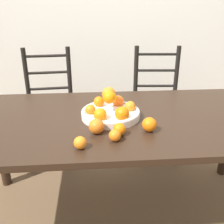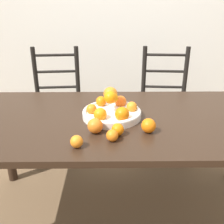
{
  "view_description": "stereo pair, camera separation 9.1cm",
  "coord_description": "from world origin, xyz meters",
  "px_view_note": "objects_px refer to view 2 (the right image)",
  "views": [
    {
      "loc": [
        -0.19,
        -1.42,
        1.37
      ],
      "look_at": [
        -0.09,
        -0.1,
        0.81
      ],
      "focal_mm": 42.0,
      "sensor_mm": 36.0,
      "label": 1
    },
    {
      "loc": [
        -0.1,
        -1.42,
        1.37
      ],
      "look_at": [
        -0.09,
        -0.1,
        0.81
      ],
      "focal_mm": 42.0,
      "sensor_mm": 36.0,
      "label": 2
    }
  ],
  "objects_px": {
    "fruit_bowl": "(112,110)",
    "chair_right": "(164,107)",
    "orange_loose_1": "(95,126)",
    "orange_loose_2": "(149,126)",
    "orange_loose_4": "(118,130)",
    "chair_left": "(58,107)",
    "orange_loose_3": "(77,142)",
    "orange_loose_0": "(112,135)"
  },
  "relations": [
    {
      "from": "fruit_bowl",
      "to": "chair_right",
      "type": "distance_m",
      "value": 0.98
    },
    {
      "from": "orange_loose_1",
      "to": "chair_right",
      "type": "relative_size",
      "value": 0.08
    },
    {
      "from": "orange_loose_2",
      "to": "chair_right",
      "type": "relative_size",
      "value": 0.08
    },
    {
      "from": "orange_loose_4",
      "to": "chair_left",
      "type": "bearing_deg",
      "value": 116.71
    },
    {
      "from": "fruit_bowl",
      "to": "orange_loose_1",
      "type": "distance_m",
      "value": 0.22
    },
    {
      "from": "chair_left",
      "to": "chair_right",
      "type": "relative_size",
      "value": 1.0
    },
    {
      "from": "fruit_bowl",
      "to": "orange_loose_3",
      "type": "height_order",
      "value": "fruit_bowl"
    },
    {
      "from": "orange_loose_4",
      "to": "chair_right",
      "type": "distance_m",
      "value": 1.16
    },
    {
      "from": "orange_loose_1",
      "to": "orange_loose_4",
      "type": "relative_size",
      "value": 1.25
    },
    {
      "from": "fruit_bowl",
      "to": "orange_loose_4",
      "type": "xyz_separation_m",
      "value": [
        0.03,
        -0.23,
        -0.01
      ]
    },
    {
      "from": "orange_loose_4",
      "to": "orange_loose_2",
      "type": "bearing_deg",
      "value": 10.69
    },
    {
      "from": "orange_loose_2",
      "to": "orange_loose_4",
      "type": "distance_m",
      "value": 0.16
    },
    {
      "from": "orange_loose_3",
      "to": "chair_left",
      "type": "height_order",
      "value": "chair_left"
    },
    {
      "from": "orange_loose_0",
      "to": "orange_loose_2",
      "type": "xyz_separation_m",
      "value": [
        0.19,
        0.09,
        0.01
      ]
    },
    {
      "from": "orange_loose_3",
      "to": "chair_right",
      "type": "bearing_deg",
      "value": 60.15
    },
    {
      "from": "fruit_bowl",
      "to": "orange_loose_4",
      "type": "relative_size",
      "value": 5.36
    },
    {
      "from": "fruit_bowl",
      "to": "orange_loose_3",
      "type": "xyz_separation_m",
      "value": [
        -0.17,
        -0.35,
        -0.01
      ]
    },
    {
      "from": "orange_loose_0",
      "to": "orange_loose_1",
      "type": "relative_size",
      "value": 0.75
    },
    {
      "from": "fruit_bowl",
      "to": "chair_right",
      "type": "bearing_deg",
      "value": 58.46
    },
    {
      "from": "orange_loose_3",
      "to": "chair_left",
      "type": "bearing_deg",
      "value": 105.6
    },
    {
      "from": "fruit_bowl",
      "to": "orange_loose_4",
      "type": "height_order",
      "value": "fruit_bowl"
    },
    {
      "from": "orange_loose_1",
      "to": "orange_loose_2",
      "type": "xyz_separation_m",
      "value": [
        0.28,
        0.0,
        -0.0
      ]
    },
    {
      "from": "fruit_bowl",
      "to": "orange_loose_0",
      "type": "height_order",
      "value": "fruit_bowl"
    },
    {
      "from": "orange_loose_0",
      "to": "chair_left",
      "type": "distance_m",
      "value": 1.22
    },
    {
      "from": "fruit_bowl",
      "to": "orange_loose_2",
      "type": "distance_m",
      "value": 0.27
    },
    {
      "from": "orange_loose_0",
      "to": "orange_loose_4",
      "type": "xyz_separation_m",
      "value": [
        0.03,
        0.06,
        0.0
      ]
    },
    {
      "from": "orange_loose_2",
      "to": "chair_right",
      "type": "xyz_separation_m",
      "value": [
        0.3,
        0.99,
        -0.3
      ]
    },
    {
      "from": "fruit_bowl",
      "to": "chair_left",
      "type": "height_order",
      "value": "chair_left"
    },
    {
      "from": "fruit_bowl",
      "to": "orange_loose_0",
      "type": "xyz_separation_m",
      "value": [
        -0.0,
        -0.29,
        -0.01
      ]
    },
    {
      "from": "orange_loose_2",
      "to": "chair_left",
      "type": "height_order",
      "value": "chair_left"
    },
    {
      "from": "orange_loose_0",
      "to": "chair_left",
      "type": "bearing_deg",
      "value": 114.18
    },
    {
      "from": "orange_loose_3",
      "to": "chair_left",
      "type": "distance_m",
      "value": 1.22
    },
    {
      "from": "fruit_bowl",
      "to": "orange_loose_0",
      "type": "bearing_deg",
      "value": -90.25
    },
    {
      "from": "chair_left",
      "to": "fruit_bowl",
      "type": "bearing_deg",
      "value": -63.09
    },
    {
      "from": "orange_loose_4",
      "to": "chair_left",
      "type": "xyz_separation_m",
      "value": [
        -0.51,
        1.02,
        -0.29
      ]
    },
    {
      "from": "fruit_bowl",
      "to": "orange_loose_3",
      "type": "distance_m",
      "value": 0.39
    },
    {
      "from": "fruit_bowl",
      "to": "orange_loose_0",
      "type": "relative_size",
      "value": 5.77
    },
    {
      "from": "orange_loose_1",
      "to": "orange_loose_4",
      "type": "height_order",
      "value": "orange_loose_1"
    },
    {
      "from": "chair_right",
      "to": "orange_loose_1",
      "type": "bearing_deg",
      "value": -115.67
    },
    {
      "from": "orange_loose_1",
      "to": "chair_left",
      "type": "bearing_deg",
      "value": 111.84
    },
    {
      "from": "orange_loose_1",
      "to": "orange_loose_3",
      "type": "height_order",
      "value": "orange_loose_1"
    },
    {
      "from": "orange_loose_1",
      "to": "orange_loose_3",
      "type": "distance_m",
      "value": 0.17
    }
  ]
}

